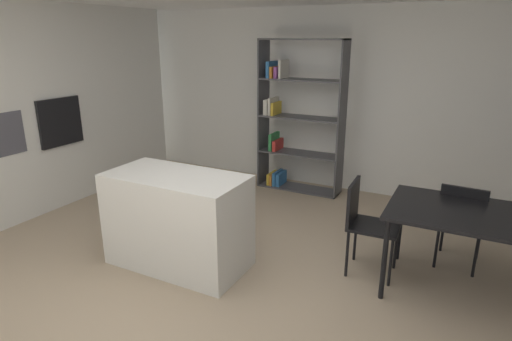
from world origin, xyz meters
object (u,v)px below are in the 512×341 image
kitchen_island (178,220)px  dining_table (463,219)px  built_in_oven (60,122)px  open_bookshelf (293,119)px  dining_chair_island_side (364,219)px  dining_chair_far (462,218)px

kitchen_island → dining_table: (2.44, 0.70, 0.23)m
kitchen_island → dining_table: 2.55m
built_in_oven → kitchen_island: (2.27, -0.60, -0.66)m
built_in_oven → dining_table: (4.71, 0.10, -0.43)m
built_in_oven → open_bookshelf: (2.39, 1.96, -0.09)m
kitchen_island → open_bookshelf: (0.12, 2.56, 0.57)m
open_bookshelf → dining_table: open_bookshelf is taller
built_in_oven → dining_chair_island_side: 3.94m
open_bookshelf → dining_chair_far: bearing=-31.1°
kitchen_island → dining_chair_island_side: (1.63, 0.70, 0.08)m
built_in_oven → dining_chair_island_side: bearing=1.4°
dining_table → dining_chair_far: dining_chair_far is taller
built_in_oven → kitchen_island: size_ratio=0.46×
open_bookshelf → dining_chair_far: (2.31, -1.39, -0.51)m
built_in_oven → dining_chair_far: built_in_oven is taller
dining_chair_far → built_in_oven: bearing=10.4°
built_in_oven → dining_table: built_in_oven is taller
kitchen_island → dining_chair_far: 2.70m
built_in_oven → dining_chair_far: bearing=6.9°
built_in_oven → dining_table: 4.73m
built_in_oven → dining_chair_far: 4.77m
dining_chair_island_side → dining_chair_far: 0.94m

